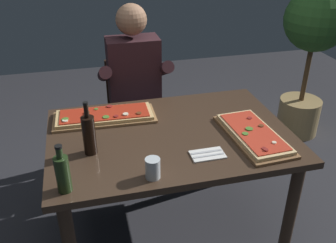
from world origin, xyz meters
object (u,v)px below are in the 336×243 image
pizza_rectangular_left (253,134)px  seated_diner (135,85)px  pizza_rectangular_front (105,116)px  oil_bottle_amber (89,134)px  wine_bottle_dark (63,173)px  potted_plant_corner (312,45)px  diner_chair (134,109)px  tumbler_near_camera (153,168)px  dining_table (170,147)px

pizza_rectangular_left → seated_diner: (-0.53, 0.90, -0.02)m
pizza_rectangular_front → oil_bottle_amber: 0.39m
wine_bottle_dark → potted_plant_corner: (2.11, 1.32, 0.03)m
seated_diner → potted_plant_corner: potted_plant_corner is taller
oil_bottle_amber → diner_chair: 1.09m
oil_bottle_amber → diner_chair: size_ratio=0.34×
oil_bottle_amber → tumbler_near_camera: bearing=-46.3°
pizza_rectangular_left → wine_bottle_dark: 1.07m
pizza_rectangular_front → potted_plant_corner: (1.86, 0.67, 0.11)m
pizza_rectangular_left → potted_plant_corner: size_ratio=0.41×
wine_bottle_dark → tumbler_near_camera: wine_bottle_dark is taller
pizza_rectangular_left → tumbler_near_camera: 0.67m
pizza_rectangular_front → wine_bottle_dark: bearing=-110.5°
dining_table → pizza_rectangular_left: (0.45, -0.16, 0.11)m
dining_table → pizza_rectangular_left: pizza_rectangular_left is taller
diner_chair → seated_diner: 0.28m
wine_bottle_dark → seated_diner: size_ratio=0.18×
pizza_rectangular_front → oil_bottle_amber: (-0.11, -0.36, 0.10)m
pizza_rectangular_left → oil_bottle_amber: (-0.91, 0.06, 0.10)m
oil_bottle_amber → seated_diner: size_ratio=0.23×
diner_chair → potted_plant_corner: potted_plant_corner is taller
pizza_rectangular_left → wine_bottle_dark: (-1.05, -0.22, 0.08)m
wine_bottle_dark → oil_bottle_amber: bearing=64.6°
tumbler_near_camera → potted_plant_corner: potted_plant_corner is taller
dining_table → wine_bottle_dark: 0.74m
pizza_rectangular_left → diner_chair: (-0.53, 1.02, -0.27)m
diner_chair → potted_plant_corner: size_ratio=0.64×
seated_diner → potted_plant_corner: size_ratio=0.98×
oil_bottle_amber → seated_diner: bearing=65.5°
oil_bottle_amber → diner_chair: bearing=68.3°
pizza_rectangular_front → pizza_rectangular_left: bearing=-28.1°
pizza_rectangular_front → wine_bottle_dark: size_ratio=2.61×
dining_table → potted_plant_corner: bearing=31.9°
seated_diner → oil_bottle_amber: bearing=-114.5°
wine_bottle_dark → pizza_rectangular_front: bearing=69.5°
diner_chair → seated_diner: (0.00, -0.12, 0.26)m
pizza_rectangular_left → potted_plant_corner: potted_plant_corner is taller
pizza_rectangular_front → wine_bottle_dark: 0.70m
dining_table → diner_chair: 0.87m
pizza_rectangular_front → pizza_rectangular_left: (0.80, -0.43, -0.00)m
dining_table → diner_chair: size_ratio=1.61×
tumbler_near_camera → diner_chair: bearing=85.3°
dining_table → potted_plant_corner: potted_plant_corner is taller
pizza_rectangular_front → diner_chair: diner_chair is taller
wine_bottle_dark → pizza_rectangular_left: bearing=12.0°
wine_bottle_dark → diner_chair: size_ratio=0.28×
potted_plant_corner → pizza_rectangular_left: bearing=-134.0°
oil_bottle_amber → diner_chair: oil_bottle_amber is taller
pizza_rectangular_left → diner_chair: 1.18m
tumbler_near_camera → wine_bottle_dark: bearing=179.6°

